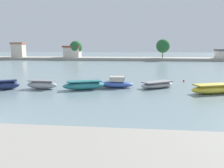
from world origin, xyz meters
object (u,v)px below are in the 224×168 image
(moored_boat_5, at_px, (116,83))
(moored_boat_4, at_px, (84,85))
(moored_boat_6, at_px, (157,85))
(mooring_buoy_0, at_px, (184,81))
(moored_boat_3, at_px, (42,85))
(moored_boat_2, at_px, (6,85))
(moored_boat_7, at_px, (212,89))

(moored_boat_5, bearing_deg, moored_boat_4, -156.32)
(moored_boat_4, relative_size, moored_boat_6, 1.07)
(mooring_buoy_0, bearing_deg, moored_boat_3, -157.67)
(moored_boat_4, bearing_deg, moored_boat_5, 4.69)
(moored_boat_4, bearing_deg, moored_boat_2, 165.94)
(moored_boat_3, xyz_separation_m, moored_boat_7, (21.31, -0.61, -0.03))
(moored_boat_7, bearing_deg, moored_boat_5, 147.58)
(moored_boat_6, height_order, mooring_buoy_0, moored_boat_6)
(moored_boat_5, relative_size, moored_boat_7, 0.86)
(moored_boat_5, distance_m, moored_boat_7, 11.97)
(moored_boat_2, bearing_deg, moored_boat_3, -20.24)
(moored_boat_2, bearing_deg, mooring_buoy_0, -11.35)
(moored_boat_6, bearing_deg, moored_boat_5, 149.73)
(moored_boat_7, distance_m, mooring_buoy_0, 8.91)
(moored_boat_2, xyz_separation_m, moored_boat_6, (19.64, 3.35, -0.16))
(moored_boat_3, height_order, mooring_buoy_0, moored_boat_3)
(moored_boat_4, bearing_deg, moored_boat_6, -6.68)
(moored_boat_3, distance_m, moored_boat_5, 9.83)
(moored_boat_4, xyz_separation_m, moored_boat_7, (15.68, -0.77, -0.02))
(moored_boat_6, distance_m, moored_boat_7, 6.83)
(moored_boat_4, height_order, moored_boat_7, moored_boat_4)
(moored_boat_2, xyz_separation_m, moored_boat_3, (4.44, 0.91, -0.01))
(moored_boat_4, bearing_deg, mooring_buoy_0, 9.23)
(moored_boat_3, height_order, moored_boat_7, moored_boat_3)
(moored_boat_6, relative_size, moored_boat_7, 0.96)
(moored_boat_2, height_order, moored_boat_3, moored_boat_2)
(moored_boat_2, distance_m, moored_boat_4, 10.13)
(moored_boat_2, xyz_separation_m, mooring_buoy_0, (24.37, 9.09, -0.43))
(moored_boat_6, bearing_deg, mooring_buoy_0, 15.80)
(moored_boat_4, relative_size, moored_boat_7, 1.02)
(moored_boat_2, relative_size, mooring_buoy_0, 11.48)
(moored_boat_7, bearing_deg, moored_boat_4, 157.37)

